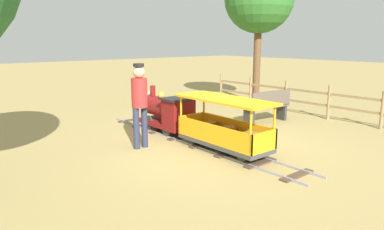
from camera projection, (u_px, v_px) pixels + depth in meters
name	position (u px, v px, depth m)	size (l,w,h in m)	color
ground_plane	(207.00, 146.00, 6.99)	(60.00, 60.00, 0.00)	#A38C51
track	(193.00, 141.00, 7.32)	(0.70, 5.70, 0.04)	gray
locomotive	(168.00, 112.00, 7.87)	(0.66, 1.44, 0.97)	maroon
passenger_car	(224.00, 130.00, 6.56)	(0.76, 2.00, 0.97)	#3F3F3F
conductor_person	(140.00, 99.00, 6.69)	(0.30, 0.30, 1.62)	#282D47
park_bench	(267.00, 106.00, 8.89)	(1.33, 0.52, 0.82)	brown
fence_section	(306.00, 98.00, 9.76)	(0.08, 6.78, 0.90)	#93754C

